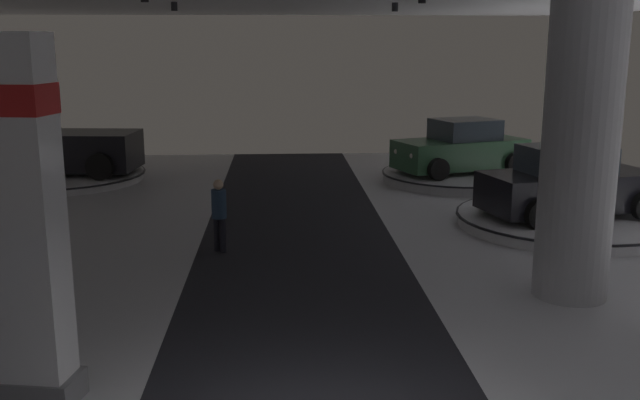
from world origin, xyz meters
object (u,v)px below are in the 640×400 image
Objects in this scene: pickup_truck_deep_left at (45,145)px; visitor_walking_near at (219,211)px; display_platform_deep_left at (57,176)px; display_platform_deep_right at (459,176)px; display_platform_far_right at (566,220)px; display_car_deep_right at (461,148)px; column_right at (580,143)px; brand_sign_pylon at (14,221)px; display_car_far_right at (568,184)px.

pickup_truck_deep_left reaches higher than visitor_walking_near.
display_platform_deep_left is 13.18m from display_platform_deep_right.
display_platform_deep_left is 1.06× the size of display_platform_far_right.
display_car_deep_right is at bearing 101.23° from display_platform_far_right.
display_car_deep_right is (0.73, 10.67, -1.65)m from column_right.
column_right is 17.35m from pickup_truck_deep_left.
brand_sign_pylon is 0.91× the size of display_platform_deep_right.
visitor_walking_near is at bearing 154.24° from column_right.
display_platform_deep_left is 15.88m from display_platform_far_right.
display_platform_far_right is (10.23, 8.16, -2.18)m from brand_sign_pylon.
column_right is at bearing -93.77° from display_platform_deep_right.
display_car_deep_right is 5.99m from display_car_far_right.
visitor_walking_near is at bearing 73.78° from brand_sign_pylon.
column_right reaches higher than display_platform_far_right.
display_platform_deep_left is at bearing 154.53° from display_platform_far_right.
brand_sign_pylon is at bearing -74.66° from display_platform_deep_left.
display_platform_far_right is (1.19, -5.86, -0.02)m from display_platform_deep_right.
display_car_far_right is (10.20, 8.15, -1.28)m from brand_sign_pylon.
display_platform_far_right is 3.38× the size of visitor_walking_near.
display_platform_deep_left is at bearing 175.83° from display_car_deep_right.
display_car_deep_right reaches higher than display_platform_deep_left.
display_platform_deep_left is 1.26× the size of display_car_far_right.
brand_sign_pylon is 1.01× the size of display_car_far_right.
display_platform_deep_right is at bearing 101.52° from display_platform_far_right.
brand_sign_pylon is at bearing -122.86° from display_car_deep_right.
column_right is at bearing -111.58° from display_platform_far_right.
column_right is at bearing -42.40° from pickup_truck_deep_left.
pickup_truck_deep_left is 13.54m from display_platform_deep_right.
column_right is 5.41m from display_car_far_right.
column_right is 1.10× the size of display_platform_deep_right.
pickup_truck_deep_left is 1.02× the size of display_platform_far_right.
display_platform_far_right is at bearing 12.65° from display_car_far_right.
column_right is at bearing 21.99° from brand_sign_pylon.
brand_sign_pylon is 6.89m from visitor_walking_near.
column_right is at bearing -93.92° from display_car_deep_right.
display_platform_far_right is at bearing -78.48° from display_platform_deep_right.
pickup_truck_deep_left is 1.20× the size of display_car_deep_right.
display_platform_deep_right is 10.42m from visitor_walking_near.
pickup_truck_deep_left is 16.16m from display_car_far_right.
brand_sign_pylon is 15.70m from display_platform_deep_left.
display_car_far_right is at bearing -25.54° from display_platform_deep_left.
display_platform_deep_left is 3.57× the size of visitor_walking_near.
brand_sign_pylon reaches higher than display_car_deep_right.
display_platform_deep_right is at bearing 57.20° from brand_sign_pylon.
pickup_truck_deep_left reaches higher than display_platform_far_right.
display_car_deep_right is at bearing -4.19° from pickup_truck_deep_left.
visitor_walking_near reaches higher than display_platform_far_right.
display_car_far_right is at bearing 68.70° from column_right.
visitor_walking_near is (6.00, -8.51, 0.76)m from display_platform_deep_left.
display_platform_far_right is (1.17, -5.87, -0.93)m from display_car_deep_right.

